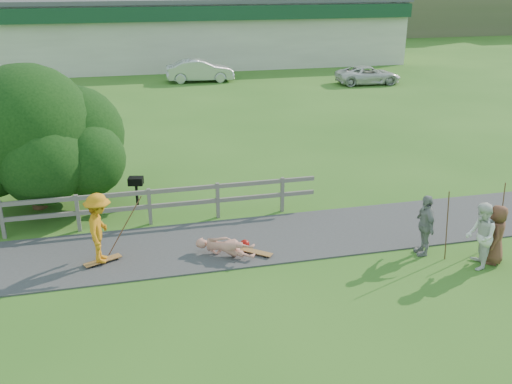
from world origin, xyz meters
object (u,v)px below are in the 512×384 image
(bbq, at_px, (137,192))
(car_white, at_px, (368,75))
(tree, at_px, (33,157))
(spectator_c, at_px, (496,234))
(car_silver, at_px, (200,71))
(skater_rider, at_px, (100,232))
(spectator_a, at_px, (480,236))
(spectator_b, at_px, (425,225))
(skater_fallen, at_px, (225,247))

(bbq, bearing_deg, car_white, 61.42)
(car_white, bearing_deg, tree, 136.01)
(spectator_c, distance_m, car_silver, 27.62)
(skater_rider, relative_size, spectator_a, 1.06)
(bbq, bearing_deg, skater_rider, -92.94)
(spectator_a, height_order, spectator_b, spectator_a)
(car_silver, height_order, bbq, car_silver)
(bbq, bearing_deg, spectator_c, -21.78)
(car_silver, relative_size, car_white, 1.06)
(car_white, xyz_separation_m, tree, (-18.87, -17.33, 1.06))
(tree, relative_size, bbq, 6.44)
(skater_rider, height_order, spectator_b, skater_rider)
(car_white, bearing_deg, spectator_a, 165.28)
(spectator_a, bearing_deg, car_white, -174.10)
(spectator_c, distance_m, car_white, 24.99)
(spectator_a, bearing_deg, bbq, -102.99)
(spectator_a, distance_m, tree, 12.89)
(car_silver, bearing_deg, car_white, -105.24)
(car_silver, xyz_separation_m, car_white, (10.65, -3.53, -0.15))
(spectator_c, relative_size, bbq, 1.60)
(spectator_c, xyz_separation_m, car_white, (7.34, 23.89, -0.18))
(skater_rider, height_order, car_white, skater_rider)
(skater_fallen, relative_size, spectator_c, 1.02)
(spectator_b, xyz_separation_m, car_silver, (-1.83, 26.56, -0.08))
(spectator_a, xyz_separation_m, spectator_b, (-0.95, 0.99, -0.03))
(skater_rider, relative_size, spectator_c, 1.16)
(car_silver, bearing_deg, tree, 161.62)
(skater_rider, bearing_deg, spectator_a, -96.78)
(skater_rider, bearing_deg, car_white, -30.11)
(skater_fallen, height_order, bbq, bbq)
(spectator_b, xyz_separation_m, car_white, (8.82, 23.03, -0.23))
(car_silver, height_order, car_white, car_silver)
(spectator_b, bearing_deg, spectator_a, 51.62)
(skater_fallen, xyz_separation_m, car_silver, (3.22, 25.53, 0.45))
(tree, bearing_deg, car_silver, 68.50)
(skater_rider, relative_size, skater_fallen, 1.14)
(car_white, relative_size, bbq, 4.40)
(spectator_b, bearing_deg, car_white, 166.84)
(spectator_a, xyz_separation_m, bbq, (-8.02, 6.05, -0.36))
(spectator_c, distance_m, tree, 13.29)
(spectator_b, relative_size, car_silver, 0.36)
(spectator_c, bearing_deg, car_white, -165.66)
(spectator_a, xyz_separation_m, car_silver, (-2.77, 27.55, -0.11))
(spectator_a, relative_size, bbq, 1.75)
(spectator_b, height_order, spectator_c, spectator_b)
(skater_rider, bearing_deg, spectator_c, -95.26)
(spectator_b, xyz_separation_m, bbq, (-7.07, 5.07, -0.33))
(spectator_a, height_order, car_white, spectator_a)
(tree, bearing_deg, skater_rider, -65.82)
(skater_fallen, distance_m, car_silver, 25.73)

